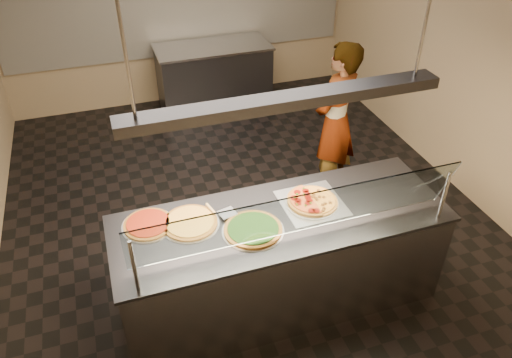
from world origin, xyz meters
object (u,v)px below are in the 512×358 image
object	(u,v)px
pizza_cheese	(190,222)
heat_lamp_housing	(286,101)
pizza_tomato	(148,224)
worker	(336,122)
half_pizza_pepperoni	(301,202)
pizza_spatula	(218,210)
pizza_spinach	(253,229)
sneeze_guard	(300,214)
half_pizza_sausage	(323,198)
serving_counter	(280,259)
prep_table	(214,77)
perforated_tray	(312,202)

from	to	relation	value
pizza_cheese	heat_lamp_housing	size ratio (longest dim) A/B	0.20
pizza_cheese	pizza_tomato	xyz separation A→B (m)	(-0.31, 0.08, -0.00)
worker	heat_lamp_housing	xyz separation A→B (m)	(-1.14, -1.34, 1.07)
half_pizza_pepperoni	pizza_spatula	xyz separation A→B (m)	(-0.67, 0.12, -0.01)
pizza_spinach	worker	xyz separation A→B (m)	(1.40, 1.42, -0.06)
sneeze_guard	half_pizza_sausage	distance (m)	0.64
pizza_tomato	worker	bearing A→B (deg)	27.11
pizza_cheese	worker	bearing A→B (deg)	32.83
half_pizza_pepperoni	serving_counter	bearing A→B (deg)	-156.33
pizza_cheese	sneeze_guard	bearing A→B (deg)	-35.24
serving_counter	half_pizza_pepperoni	bearing A→B (deg)	23.67
half_pizza_sausage	pizza_spatula	size ratio (longest dim) A/B	1.83
half_pizza_pepperoni	prep_table	size ratio (longest dim) A/B	0.26
sneeze_guard	perforated_tray	bearing A→B (deg)	55.12
worker	half_pizza_pepperoni	bearing A→B (deg)	17.66
half_pizza_pepperoni	pizza_spinach	world-z (taller)	half_pizza_pepperoni
sneeze_guard	half_pizza_sausage	size ratio (longest dim) A/B	5.96
half_pizza_sausage	pizza_cheese	distance (m)	1.11
serving_counter	pizza_spinach	bearing A→B (deg)	-163.25
pizza_spinach	prep_table	bearing A→B (deg)	79.93
pizza_cheese	pizza_spatula	size ratio (longest dim) A/B	2.03
prep_table	heat_lamp_housing	distance (m)	4.10
pizza_tomato	heat_lamp_housing	bearing A→B (deg)	-13.26
serving_counter	pizza_cheese	distance (m)	0.87
sneeze_guard	pizza_tomato	size ratio (longest dim) A/B	6.00
heat_lamp_housing	sneeze_guard	bearing A→B (deg)	-90.00
prep_table	serving_counter	bearing A→B (deg)	-96.35
serving_counter	pizza_spatula	size ratio (longest dim) A/B	11.99
half_pizza_pepperoni	half_pizza_sausage	bearing A→B (deg)	-1.14
pizza_cheese	prep_table	size ratio (longest dim) A/B	0.28
serving_counter	worker	bearing A→B (deg)	49.77
half_pizza_pepperoni	pizza_tomato	distance (m)	1.23
prep_table	worker	size ratio (longest dim) A/B	0.92
prep_table	half_pizza_sausage	bearing A→B (deg)	-90.38
half_pizza_sausage	pizza_tomato	bearing A→B (deg)	173.76
prep_table	heat_lamp_housing	world-z (taller)	heat_lamp_housing
perforated_tray	half_pizza_sausage	distance (m)	0.10
half_pizza_pepperoni	perforated_tray	bearing A→B (deg)	0.04
prep_table	worker	distance (m)	2.60
pizza_spinach	serving_counter	bearing A→B (deg)	16.75
perforated_tray	pizza_tomato	bearing A→B (deg)	173.47
sneeze_guard	perforated_tray	distance (m)	0.60
perforated_tray	heat_lamp_housing	size ratio (longest dim) A/B	0.22
half_pizza_sausage	prep_table	world-z (taller)	half_pizza_sausage
perforated_tray	heat_lamp_housing	distance (m)	1.06
heat_lamp_housing	pizza_cheese	bearing A→B (deg)	167.58
half_pizza_sausage	pizza_cheese	size ratio (longest dim) A/B	0.90
sneeze_guard	pizza_cheese	size ratio (longest dim) A/B	5.37
pizza_tomato	half_pizza_pepperoni	bearing A→B (deg)	-7.05
pizza_cheese	prep_table	xyz separation A→B (m)	(1.13, 3.65, -0.48)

